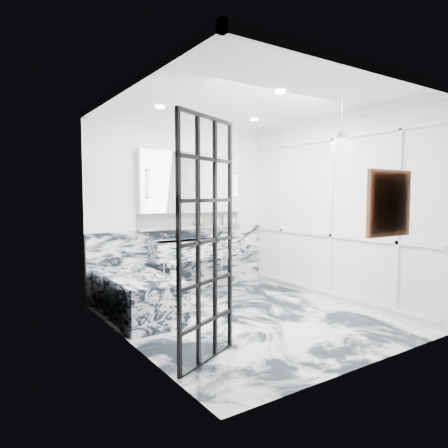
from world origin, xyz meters
TOP-DOWN VIEW (x-y plane):
  - floor at (0.00, 0.00)m, footprint 3.60×3.60m
  - ceiling at (0.00, 0.00)m, footprint 3.60×3.60m
  - wall_back at (0.00, 1.80)m, footprint 3.60×0.00m
  - wall_front at (0.00, -1.80)m, footprint 3.60×0.00m
  - wall_left at (-1.60, 0.00)m, footprint 0.00×3.60m
  - wall_right at (1.60, 0.00)m, footprint 0.00×3.60m
  - marble_clad_back at (0.00, 1.78)m, footprint 3.18×0.05m
  - marble_clad_left at (-1.59, 0.00)m, footprint 0.02×3.56m
  - panel_molding at (1.58, 0.00)m, footprint 0.03×3.40m
  - soap_bottle_a at (0.80, 1.71)m, footprint 0.08×0.08m
  - soap_bottle_b at (0.61, 1.71)m, footprint 0.09×0.09m
  - soap_bottle_c at (0.99, 1.71)m, footprint 0.12×0.12m
  - face_pot at (0.25, 1.71)m, footprint 0.14×0.14m
  - amber_bottle at (0.33, 1.71)m, footprint 0.04×0.04m
  - flower_vase at (-0.90, 0.34)m, footprint 0.07×0.07m
  - crittall_door at (-1.14, -0.86)m, footprint 0.81×0.41m
  - artwork at (0.39, -1.76)m, footprint 0.55×0.05m
  - pendant_light at (0.25, -1.28)m, footprint 0.24×0.24m
  - trough_sink at (0.15, 1.55)m, footprint 1.60×0.45m
  - ledge at (0.15, 1.72)m, footprint 1.90×0.14m
  - subway_tile at (0.15, 1.78)m, footprint 1.90×0.03m
  - mirror_cabinet at (0.15, 1.73)m, footprint 1.90×0.16m
  - sconce_left at (-0.67, 1.63)m, footprint 0.07×0.07m
  - sconce_right at (0.97, 1.63)m, footprint 0.07×0.07m
  - bathtub at (-1.18, 0.90)m, footprint 0.75×1.65m

SIDE VIEW (x-z plane):
  - floor at x=0.00m, z-range 0.00..0.00m
  - bathtub at x=-1.18m, z-range 0.00..0.55m
  - marble_clad_back at x=0.00m, z-range 0.00..1.05m
  - flower_vase at x=-0.90m, z-range 0.55..0.67m
  - trough_sink at x=0.15m, z-range 0.58..0.88m
  - ledge at x=0.15m, z-range 1.05..1.09m
  - amber_bottle at x=0.33m, z-range 1.09..1.19m
  - soap_bottle_c at x=0.99m, z-range 1.09..1.22m
  - face_pot at x=0.25m, z-range 1.09..1.24m
  - crittall_door at x=-1.14m, z-range 0.00..2.34m
  - soap_bottle_b at x=0.61m, z-range 1.09..1.26m
  - soap_bottle_a at x=0.80m, z-range 1.09..1.28m
  - subway_tile at x=0.15m, z-range 1.09..1.32m
  - panel_molding at x=1.58m, z-range 0.15..2.45m
  - marble_clad_left at x=-1.59m, z-range 0.00..2.68m
  - wall_back at x=0.00m, z-range -0.40..3.20m
  - wall_front at x=0.00m, z-range -0.40..3.20m
  - wall_left at x=-1.60m, z-range -0.40..3.20m
  - wall_right at x=1.60m, z-range -0.40..3.20m
  - artwork at x=0.39m, z-range 1.25..1.80m
  - sconce_left at x=-0.67m, z-range 1.58..1.98m
  - sconce_right at x=0.97m, z-range 1.58..1.98m
  - mirror_cabinet at x=0.15m, z-range 1.32..2.32m
  - pendant_light at x=0.25m, z-range 1.97..2.20m
  - ceiling at x=0.00m, z-range 2.80..2.80m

